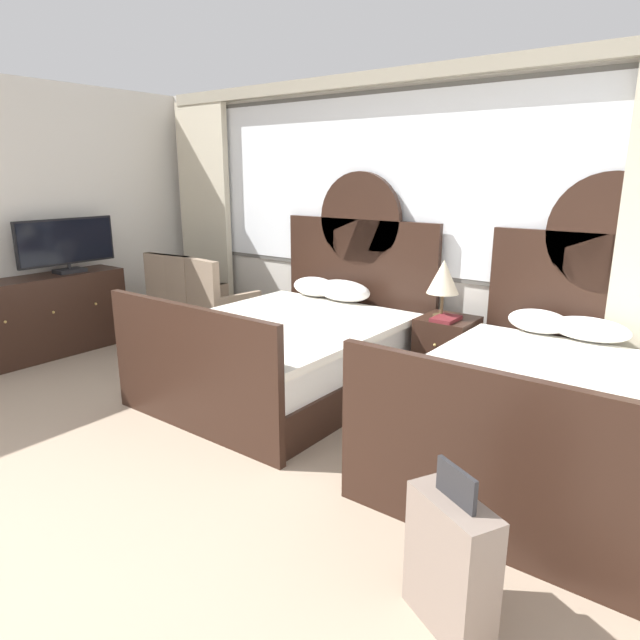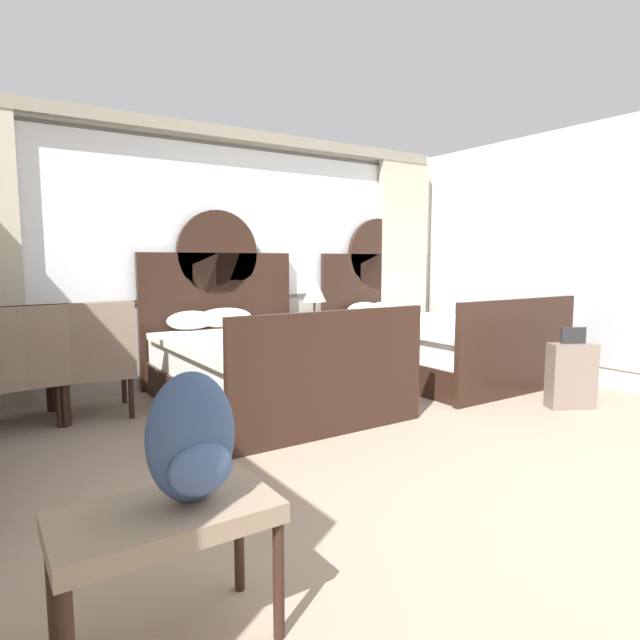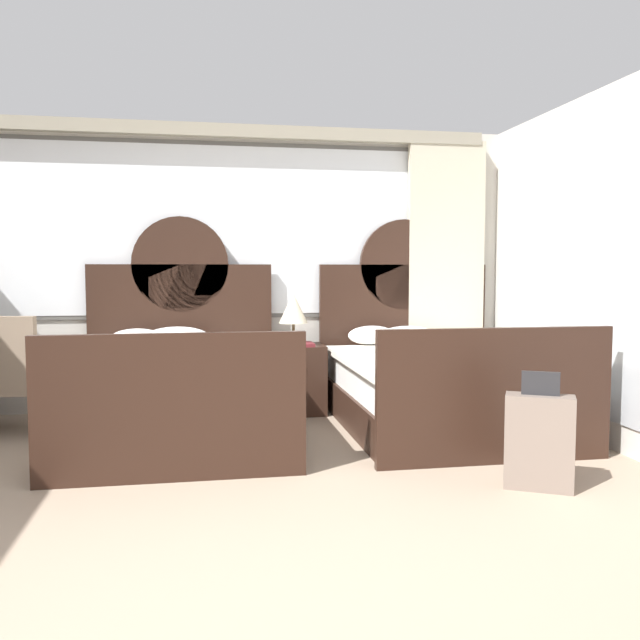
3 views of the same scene
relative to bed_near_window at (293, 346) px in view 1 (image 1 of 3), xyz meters
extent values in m
cube|color=beige|center=(0.21, 1.14, 0.99)|extent=(5.95, 0.07, 2.70)
cube|color=#5B5954|center=(0.21, 1.10, 1.34)|extent=(4.41, 0.02, 1.67)
cube|color=white|center=(0.21, 1.09, 1.34)|extent=(4.33, 0.02, 1.59)
cube|color=#C1B79E|center=(-2.19, 1.01, 0.94)|extent=(0.78, 0.08, 2.60)
cube|color=gray|center=(0.21, 1.01, 2.26)|extent=(5.47, 0.10, 0.12)
cube|color=black|center=(0.00, -0.06, -0.21)|extent=(1.61, 2.07, 0.30)
cube|color=white|center=(0.00, -0.06, 0.06)|extent=(1.55, 1.97, 0.26)
cube|color=silver|center=(0.00, -0.14, 0.22)|extent=(1.65, 1.87, 0.06)
cube|color=black|center=(0.00, 1.01, 0.33)|extent=(1.69, 0.06, 1.38)
cylinder|color=black|center=(0.00, 1.01, 1.02)|extent=(0.89, 0.06, 0.89)
cube|color=black|center=(0.00, -1.12, 0.11)|extent=(1.69, 0.06, 0.94)
ellipsoid|color=white|center=(-0.38, 0.80, 0.35)|extent=(0.48, 0.29, 0.19)
ellipsoid|color=white|center=(-0.03, 0.78, 0.35)|extent=(0.59, 0.28, 0.20)
cube|color=black|center=(2.17, -0.06, -0.21)|extent=(1.61, 2.07, 0.30)
cube|color=white|center=(2.17, -0.06, 0.06)|extent=(1.55, 1.97, 0.26)
cube|color=silver|center=(2.17, -0.14, 0.22)|extent=(1.65, 1.87, 0.06)
cube|color=black|center=(2.17, 1.01, 0.33)|extent=(1.69, 0.06, 1.38)
cylinder|color=black|center=(2.17, 1.01, 1.02)|extent=(0.89, 0.06, 0.89)
cube|color=black|center=(2.17, -1.12, 0.11)|extent=(1.69, 0.06, 0.94)
ellipsoid|color=white|center=(1.79, 0.80, 0.34)|extent=(0.46, 0.25, 0.18)
ellipsoid|color=white|center=(2.15, 0.81, 0.34)|extent=(0.56, 0.26, 0.17)
cube|color=black|center=(1.09, 0.72, -0.05)|extent=(0.44, 0.44, 0.64)
sphere|color=tan|center=(1.09, 0.49, 0.09)|extent=(0.02, 0.02, 0.02)
cylinder|color=brown|center=(1.03, 0.72, 0.28)|extent=(0.14, 0.14, 0.02)
cylinder|color=brown|center=(1.03, 0.72, 0.38)|extent=(0.03, 0.03, 0.18)
cone|color=beige|center=(1.03, 0.72, 0.62)|extent=(0.27, 0.27, 0.28)
cube|color=maroon|center=(1.11, 0.64, 0.29)|extent=(0.18, 0.26, 0.03)
cube|color=black|center=(-2.55, -0.88, 0.04)|extent=(0.44, 1.64, 0.81)
sphere|color=tan|center=(-2.32, -0.43, 0.12)|extent=(0.03, 0.03, 0.03)
sphere|color=tan|center=(-2.32, -0.88, 0.12)|extent=(0.03, 0.03, 0.03)
sphere|color=tan|center=(-2.32, -1.34, 0.12)|extent=(0.03, 0.03, 0.03)
cube|color=black|center=(-2.52, -0.56, 0.47)|extent=(0.20, 0.28, 0.04)
cylinder|color=black|center=(-2.52, -0.56, 0.52)|extent=(0.04, 0.04, 0.05)
cube|color=black|center=(-2.52, -0.56, 0.77)|extent=(0.04, 1.02, 0.46)
cube|color=black|center=(-2.50, -0.56, 0.77)|extent=(0.01, 0.98, 0.42)
cube|color=#84705B|center=(-1.37, 0.45, 0.03)|extent=(0.71, 0.71, 0.10)
cube|color=#84705B|center=(-1.40, 0.18, 0.34)|extent=(0.64, 0.16, 0.53)
cube|color=#84705B|center=(-1.08, 0.42, 0.16)|extent=(0.13, 0.58, 0.16)
cube|color=#84705B|center=(-1.65, 0.49, 0.16)|extent=(0.13, 0.58, 0.16)
cylinder|color=black|center=(-1.07, 0.69, -0.19)|extent=(0.04, 0.04, 0.34)
cylinder|color=black|center=(-1.60, 0.75, -0.19)|extent=(0.04, 0.04, 0.34)
cylinder|color=black|center=(-1.14, 0.15, -0.19)|extent=(0.04, 0.04, 0.34)
cylinder|color=black|center=(-1.67, 0.22, -0.19)|extent=(0.04, 0.04, 0.34)
cube|color=#84705B|center=(-1.91, 0.45, 0.03)|extent=(0.72, 0.72, 0.10)
cube|color=#84705B|center=(-1.87, 0.18, 0.34)|extent=(0.64, 0.17, 0.53)
cube|color=#84705B|center=(-1.62, 0.49, 0.16)|extent=(0.14, 0.58, 0.16)
cube|color=#84705B|center=(-2.19, 0.41, 0.16)|extent=(0.14, 0.58, 0.16)
cylinder|color=black|center=(-1.68, 0.75, -0.19)|extent=(0.04, 0.04, 0.34)
cylinder|color=black|center=(-2.21, 0.68, -0.19)|extent=(0.04, 0.04, 0.34)
cylinder|color=black|center=(-1.61, 0.22, -0.19)|extent=(0.04, 0.04, 0.34)
cylinder|color=black|center=(-2.14, 0.15, -0.19)|extent=(0.04, 0.04, 0.34)
cube|color=#84705B|center=(-1.91, 0.45, 0.03)|extent=(0.67, 0.67, 0.10)
cube|color=#84705B|center=(-1.90, 0.17, 0.34)|extent=(0.64, 0.11, 0.53)
cube|color=#84705B|center=(-1.62, 0.47, 0.16)|extent=(0.09, 0.57, 0.16)
cube|color=#84705B|center=(-2.20, 0.44, 0.16)|extent=(0.09, 0.57, 0.16)
cylinder|color=black|center=(-1.65, 0.73, -0.19)|extent=(0.04, 0.04, 0.34)
cylinder|color=black|center=(-2.19, 0.71, -0.19)|extent=(0.04, 0.04, 0.34)
cylinder|color=black|center=(-1.63, 0.20, -0.19)|extent=(0.04, 0.04, 0.34)
cylinder|color=black|center=(-2.16, 0.17, -0.19)|extent=(0.04, 0.04, 0.34)
cube|color=#75665B|center=(2.21, -1.65, -0.08)|extent=(0.44, 0.34, 0.58)
cube|color=#232326|center=(2.21, -1.65, 0.28)|extent=(0.21, 0.12, 0.14)
cylinder|color=black|center=(2.06, -1.58, -0.34)|extent=(0.05, 0.04, 0.05)
camera|label=1|loc=(2.93, -3.47, 1.44)|focal=31.00mm
camera|label=2|loc=(-2.18, -4.29, 0.94)|focal=29.81mm
camera|label=3|loc=(0.20, -5.32, 0.97)|focal=37.25mm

